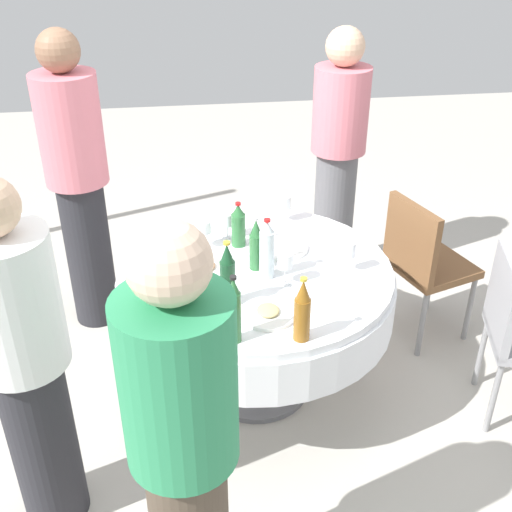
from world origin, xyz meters
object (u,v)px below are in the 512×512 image
object	(u,v)px
bottle_amber_south	(139,262)
bottle_green_outer	(256,245)
bottle_clear_east	(267,250)
plate_far	(283,248)
plate_front	(269,313)
bottle_amber_left	(302,311)
wine_glass_far	(204,228)
chair_south	(423,259)
bottle_green_rear	(238,226)
wine_glass_south	(285,261)
wine_glass_mid	(349,251)
plate_inner	(205,268)
wine_glass_rear	(284,204)
person_rear	(338,154)
wine_glass_right	(227,220)
dining_table	(256,294)
bottle_green_mid	(234,311)
person_east	(184,446)
person_left	(78,181)
bottle_dark_green_right	(228,276)
person_outer	(25,363)

from	to	relation	value
bottle_amber_south	bottle_green_outer	bearing A→B (deg)	-78.28
bottle_clear_east	plate_far	bearing A→B (deg)	-26.87
plate_front	bottle_amber_left	bearing A→B (deg)	-148.27
wine_glass_far	chair_south	size ratio (longest dim) A/B	0.17
bottle_green_rear	wine_glass_south	xyz separation A→B (m)	(-0.38, -0.17, 0.00)
bottle_clear_east	bottle_amber_left	size ratio (longest dim) A/B	1.04
wine_glass_mid	plate_inner	distance (m)	0.68
bottle_clear_east	wine_glass_rear	bearing A→B (deg)	-17.70
person_rear	wine_glass_right	bearing A→B (deg)	-103.67
dining_table	wine_glass_rear	xyz separation A→B (m)	(0.47, -0.21, 0.25)
bottle_green_mid	plate_far	xyz separation A→B (m)	(0.69, -0.32, -0.13)
bottle_green_mid	plate_front	distance (m)	0.25
bottle_green_mid	person_east	distance (m)	0.67
wine_glass_far	person_rear	distance (m)	1.24
person_left	plate_far	bearing A→B (deg)	-79.51
bottle_amber_south	wine_glass_far	world-z (taller)	bottle_amber_south
plate_inner	person_rear	bearing A→B (deg)	-39.73
wine_glass_south	chair_south	xyz separation A→B (m)	(0.47, -0.86, -0.33)
wine_glass_far	person_rear	world-z (taller)	person_rear
bottle_green_outer	chair_south	bearing A→B (deg)	-71.60
person_east	wine_glass_right	bearing A→B (deg)	-82.39
bottle_dark_green_right	wine_glass_south	world-z (taller)	bottle_dark_green_right
plate_inner	person_outer	size ratio (longest dim) A/B	0.15
bottle_amber_south	wine_glass_rear	xyz separation A→B (m)	(0.57, -0.75, -0.04)
bottle_amber_south	plate_front	bearing A→B (deg)	-117.37
bottle_amber_south	person_east	bearing A→B (deg)	-171.43
bottle_clear_east	wine_glass_mid	distance (m)	0.39
wine_glass_right	person_left	xyz separation A→B (m)	(0.44, 0.78, 0.07)
plate_far	bottle_clear_east	bearing A→B (deg)	153.13
person_left	wine_glass_mid	bearing A→B (deg)	-82.07
bottle_green_outer	bottle_green_mid	xyz separation A→B (m)	(-0.54, 0.16, 0.02)
wine_glass_south	plate_far	distance (m)	0.32
bottle_green_outer	wine_glass_right	world-z (taller)	bottle_green_outer
bottle_green_mid	chair_south	bearing A→B (deg)	-52.69
dining_table	person_outer	size ratio (longest dim) A/B	0.86
bottle_green_outer	person_east	size ratio (longest dim) A/B	0.17
bottle_green_rear	bottle_dark_green_right	world-z (taller)	bottle_dark_green_right
wine_glass_rear	plate_inner	world-z (taller)	wine_glass_rear
wine_glass_mid	person_outer	world-z (taller)	person_outer
bottle_green_outer	plate_inner	bearing A→B (deg)	88.47
person_east	plate_far	bearing A→B (deg)	-94.15
bottle_amber_left	person_left	xyz separation A→B (m)	(1.32, 0.99, 0.03)
bottle_amber_south	plate_inner	size ratio (longest dim) A/B	1.24
bottle_green_rear	wine_glass_mid	bearing A→B (deg)	-123.01
bottle_green_rear	wine_glass_mid	size ratio (longest dim) A/B	1.54
wine_glass_right	person_rear	xyz separation A→B (m)	(0.77, -0.77, 0.02)
wine_glass_right	wine_glass_south	xyz separation A→B (m)	(-0.47, -0.22, 0.02)
dining_table	bottle_clear_east	world-z (taller)	bottle_clear_east
bottle_green_outer	person_rear	distance (m)	1.27
bottle_green_outer	chair_south	size ratio (longest dim) A/B	0.31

